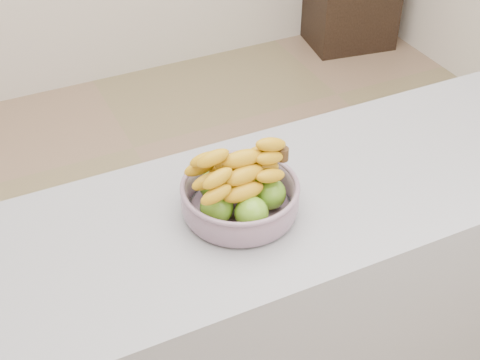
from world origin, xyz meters
The scene contains 3 objects.
ground centered at (0.00, 0.00, 0.00)m, with size 4.00×4.00×0.00m, color #8B6D55.
counter centered at (0.00, -0.40, 0.45)m, with size 2.00×0.60×0.90m, color gray.
fruit_bowl centered at (-0.17, -0.40, 0.96)m, with size 0.30×0.30×0.18m.
Camera 1 is at (-0.72, -1.54, 2.00)m, focal length 50.00 mm.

